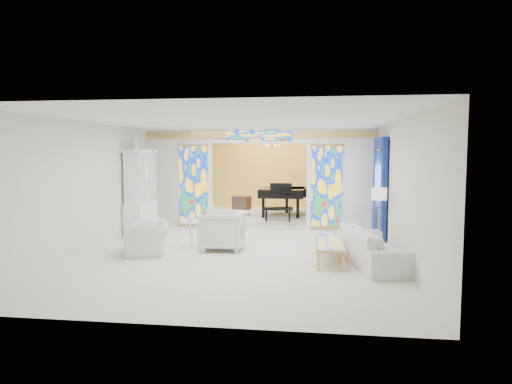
# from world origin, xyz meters

# --- Properties ---
(floor) EXTENTS (12.00, 12.00, 0.00)m
(floor) POSITION_xyz_m (0.00, 0.00, 0.00)
(floor) COLOR white
(floor) RESTS_ON ground
(ceiling) EXTENTS (7.00, 12.00, 0.02)m
(ceiling) POSITION_xyz_m (0.00, 0.00, 3.00)
(ceiling) COLOR white
(ceiling) RESTS_ON wall_back
(wall_back) EXTENTS (7.00, 0.02, 3.00)m
(wall_back) POSITION_xyz_m (0.00, 6.00, 1.50)
(wall_back) COLOR silver
(wall_back) RESTS_ON floor
(wall_front) EXTENTS (7.00, 0.02, 3.00)m
(wall_front) POSITION_xyz_m (0.00, -6.00, 1.50)
(wall_front) COLOR silver
(wall_front) RESTS_ON floor
(wall_left) EXTENTS (0.02, 12.00, 3.00)m
(wall_left) POSITION_xyz_m (-3.50, 0.00, 1.50)
(wall_left) COLOR silver
(wall_left) RESTS_ON floor
(wall_right) EXTENTS (0.02, 12.00, 3.00)m
(wall_right) POSITION_xyz_m (3.50, 0.00, 1.50)
(wall_right) COLOR silver
(wall_right) RESTS_ON floor
(partition_wall) EXTENTS (7.00, 0.22, 3.00)m
(partition_wall) POSITION_xyz_m (0.00, 2.00, 1.65)
(partition_wall) COLOR silver
(partition_wall) RESTS_ON floor
(stained_glass_left) EXTENTS (0.90, 0.04, 2.40)m
(stained_glass_left) POSITION_xyz_m (-2.03, 1.89, 1.30)
(stained_glass_left) COLOR gold
(stained_glass_left) RESTS_ON partition_wall
(stained_glass_right) EXTENTS (0.90, 0.04, 2.40)m
(stained_glass_right) POSITION_xyz_m (2.03, 1.89, 1.30)
(stained_glass_right) COLOR gold
(stained_glass_right) RESTS_ON partition_wall
(stained_glass_transom) EXTENTS (2.00, 0.04, 0.34)m
(stained_glass_transom) POSITION_xyz_m (0.00, 1.89, 2.82)
(stained_glass_transom) COLOR gold
(stained_glass_transom) RESTS_ON partition_wall
(alcove_platform) EXTENTS (6.80, 3.80, 0.18)m
(alcove_platform) POSITION_xyz_m (0.00, 4.10, 0.09)
(alcove_platform) COLOR white
(alcove_platform) RESTS_ON floor
(gold_curtain_back) EXTENTS (6.70, 0.10, 2.90)m
(gold_curtain_back) POSITION_xyz_m (0.00, 5.88, 1.50)
(gold_curtain_back) COLOR #E7C350
(gold_curtain_back) RESTS_ON wall_back
(chandelier) EXTENTS (0.48, 0.48, 0.30)m
(chandelier) POSITION_xyz_m (0.20, 4.00, 2.55)
(chandelier) COLOR gold
(chandelier) RESTS_ON ceiling
(blue_drapes) EXTENTS (0.14, 1.85, 2.65)m
(blue_drapes) POSITION_xyz_m (3.40, 0.70, 1.58)
(blue_drapes) COLOR navy
(blue_drapes) RESTS_ON wall_right
(china_cabinet) EXTENTS (0.56, 1.46, 2.72)m
(china_cabinet) POSITION_xyz_m (-3.22, 0.60, 1.17)
(china_cabinet) COLOR white
(china_cabinet) RESTS_ON floor
(armchair_left) EXTENTS (1.32, 1.40, 0.72)m
(armchair_left) POSITION_xyz_m (-2.12, -1.88, 0.36)
(armchair_left) COLOR white
(armchair_left) RESTS_ON floor
(armchair_right) EXTENTS (1.05, 1.02, 0.93)m
(armchair_right) POSITION_xyz_m (-0.49, -1.21, 0.46)
(armchair_right) COLOR white
(armchair_right) RESTS_ON floor
(sofa) EXTENTS (1.48, 2.69, 0.74)m
(sofa) POSITION_xyz_m (2.95, -2.20, 0.37)
(sofa) COLOR white
(sofa) RESTS_ON floor
(side_table) EXTENTS (0.64, 0.64, 0.65)m
(side_table) POSITION_xyz_m (-1.31, -0.99, 0.43)
(side_table) COLOR white
(side_table) RESTS_ON floor
(vase) EXTENTS (0.22, 0.22, 0.17)m
(vase) POSITION_xyz_m (-1.31, -0.99, 0.74)
(vase) COLOR white
(vase) RESTS_ON side_table
(coffee_table) EXTENTS (0.59, 1.90, 0.42)m
(coffee_table) POSITION_xyz_m (2.02, -2.01, 0.39)
(coffee_table) COLOR silver
(coffee_table) RESTS_ON floor
(floor_lamp) EXTENTS (0.47, 0.47, 1.48)m
(floor_lamp) POSITION_xyz_m (3.20, -0.71, 1.26)
(floor_lamp) COLOR gold
(floor_lamp) RESTS_ON floor
(grand_piano) EXTENTS (1.81, 2.82, 1.13)m
(grand_piano) POSITION_xyz_m (0.72, 3.75, 0.94)
(grand_piano) COLOR black
(grand_piano) RESTS_ON alcove_platform
(tv_console) EXTENTS (0.66, 0.55, 0.65)m
(tv_console) POSITION_xyz_m (-0.79, 3.47, 0.60)
(tv_console) COLOR brown
(tv_console) RESTS_ON alcove_platform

